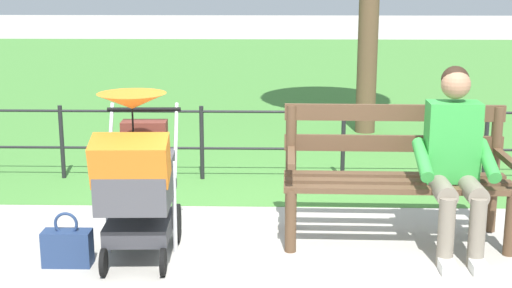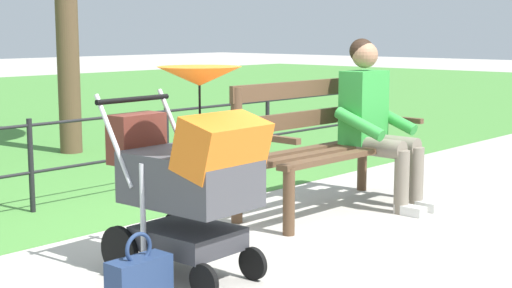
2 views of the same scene
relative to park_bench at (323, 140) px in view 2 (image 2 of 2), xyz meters
The scene contains 6 objects.
ground_plane 1.04m from the park_bench, ahead, with size 60.00×60.00×0.00m, color #ADA89E.
park_bench is the anchor object (origin of this frame).
person_on_bench 0.45m from the park_bench, 148.48° to the left, with size 0.54×0.74×1.28m.
stroller 1.84m from the park_bench, 14.65° to the left, with size 0.53×0.91×1.15m.
handbag 2.34m from the park_bench, 14.58° to the left, with size 0.32×0.14×0.37m.
park_fence 1.75m from the park_bench, 59.43° to the right, with size 6.62×0.04×0.70m.
Camera 2 is at (3.59, 3.26, 1.33)m, focal length 52.89 mm.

